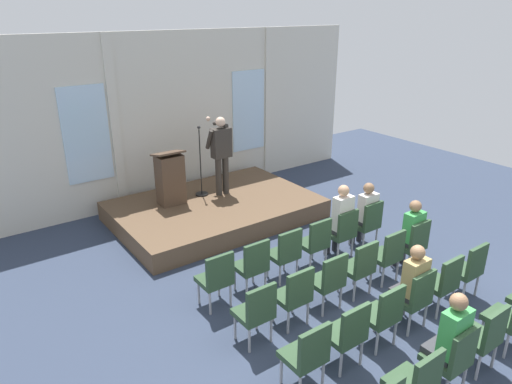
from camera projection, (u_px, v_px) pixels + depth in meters
ground_plane at (400, 340)px, 6.41m from camera, size 17.21×17.21×0.00m
rear_partition at (175, 117)px, 10.72m from camera, size 10.16×0.14×3.80m
stage_platform at (215, 210)px, 10.05m from camera, size 4.14×2.81×0.40m
speaker at (221, 150)px, 10.02m from camera, size 0.51×0.69×1.72m
mic_stand at (201, 180)px, 10.20m from camera, size 0.28×0.28×1.55m
lectern at (170, 178)px, 9.69m from camera, size 0.60×0.48×1.16m
chair_r0_c0 at (217, 277)px, 6.92m from camera, size 0.46×0.44×0.94m
chair_r0_c1 at (253, 264)px, 7.28m from camera, size 0.46×0.44×0.94m
chair_r0_c2 at (285, 252)px, 7.64m from camera, size 0.46×0.44×0.94m
chair_r0_c3 at (315, 241)px, 8.00m from camera, size 0.46×0.44×0.94m
chair_r0_c4 at (343, 231)px, 8.35m from camera, size 0.46×0.44×0.94m
audience_r0_c4 at (340, 217)px, 8.33m from camera, size 0.36×0.39×1.39m
chair_r0_c5 at (368, 221)px, 8.71m from camera, size 0.46×0.44×0.94m
audience_r0_c5 at (365, 211)px, 8.71m from camera, size 0.36×0.39×1.29m
chair_r1_c0 at (256, 310)px, 6.16m from camera, size 0.46×0.44×0.94m
chair_r1_c1 at (295, 294)px, 6.52m from camera, size 0.46×0.44×0.94m
chair_r1_c2 at (329, 279)px, 6.87m from camera, size 0.46×0.44×0.94m
chair_r1_c3 at (360, 265)px, 7.23m from camera, size 0.46×0.44×0.94m
chair_r1_c4 at (388, 253)px, 7.59m from camera, size 0.46×0.44×0.94m
chair_r1_c5 at (413, 242)px, 7.95m from camera, size 0.46×0.44×0.94m
audience_r1_c5 at (410, 231)px, 7.94m from camera, size 0.36×0.39×1.28m
chair_r2_c0 at (307, 353)px, 5.40m from camera, size 0.46×0.44×0.94m
chair_r2_c1 at (348, 332)px, 5.75m from camera, size 0.46×0.44×0.94m
chair_r2_c2 at (383, 313)px, 6.11m from camera, size 0.46×0.44×0.94m
chair_r2_c3 at (415, 296)px, 6.47m from camera, size 0.46×0.44×0.94m
audience_r2_c3 at (411, 282)px, 6.46m from camera, size 0.36×0.39×1.30m
chair_r2_c4 at (443, 281)px, 6.82m from camera, size 0.46×0.44×0.94m
chair_r2_c5 at (468, 267)px, 7.18m from camera, size 0.46×0.44×0.94m
chair_r3_c1 at (417, 381)px, 4.99m from camera, size 0.46×0.44×0.94m
chair_r3_c2 at (453, 356)px, 5.35m from camera, size 0.46×0.44×0.94m
audience_r3_c2 at (449, 337)px, 5.33m from camera, size 0.36×0.39×1.35m
chair_r3_c3 at (484, 334)px, 5.70m from camera, size 0.46×0.44×0.94m
chair_r3_c4 at (512, 315)px, 6.06m from camera, size 0.46×0.44×0.94m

